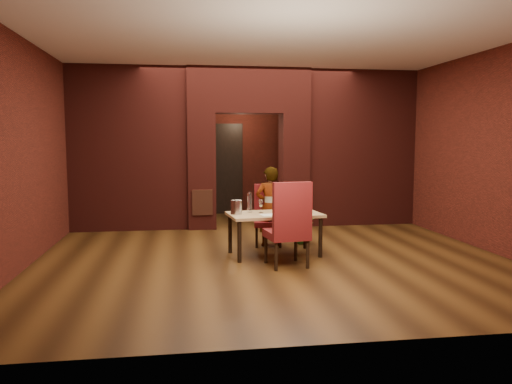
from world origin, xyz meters
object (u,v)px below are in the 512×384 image
chair_far (268,215)px  wine_glass_b (280,206)px  chair_near (287,224)px  wine_glass_a (261,206)px  wine_glass_c (286,207)px  water_bottle (250,202)px  potted_plant (302,231)px  person_seated (270,207)px  wine_bucket (236,207)px  dining_table (274,234)px

chair_far → wine_glass_b: bearing=-76.8°
chair_far → chair_near: 1.38m
wine_glass_a → chair_near: bearing=-70.7°
wine_glass_c → water_bottle: 0.58m
wine_glass_b → potted_plant: (0.54, 0.81, -0.54)m
water_bottle → potted_plant: 1.32m
person_seated → potted_plant: person_seated is taller
person_seated → wine_bucket: 0.95m
chair_near → wine_glass_a: 0.78m
dining_table → wine_bucket: size_ratio=6.55×
wine_glass_c → water_bottle: (-0.54, 0.20, 0.06)m
wine_glass_b → wine_glass_c: bearing=-12.3°
wine_glass_b → potted_plant: 1.12m
dining_table → person_seated: 0.75m
chair_far → wine_glass_c: 0.80m
dining_table → person_seated: (0.05, 0.67, 0.34)m
potted_plant → water_bottle: bearing=-147.4°
dining_table → chair_near: 0.73m
person_seated → dining_table: bearing=91.4°
dining_table → person_seated: person_seated is taller
chair_far → wine_bucket: (-0.62, -0.73, 0.25)m
chair_near → water_bottle: bearing=-71.5°
wine_glass_a → wine_glass_b: bearing=-13.5°
chair_far → chair_near: size_ratio=0.85×
person_seated → wine_glass_b: person_seated is taller
wine_glass_c → potted_plant: size_ratio=0.43×
person_seated → potted_plant: (0.58, 0.13, -0.45)m
chair_far → potted_plant: 0.68m
dining_table → wine_bucket: 0.73m
person_seated → potted_plant: 0.74m
wine_glass_c → potted_plant: wine_glass_c is taller
wine_glass_b → wine_bucket: size_ratio=0.98×
chair_near → wine_glass_a: bearing=-78.8°
potted_plant → wine_glass_b: bearing=-123.5°
dining_table → wine_glass_b: bearing=-19.3°
potted_plant → chair_far: bearing=-172.0°
person_seated → wine_glass_b: 0.70m
wine_glass_a → potted_plant: wine_glass_a is taller
chair_near → water_bottle: (-0.41, 0.83, 0.21)m
chair_near → water_bottle: chair_near is taller
dining_table → water_bottle: size_ratio=4.40×
dining_table → water_bottle: bearing=150.0°
chair_near → wine_glass_c: 0.66m
wine_glass_a → water_bottle: 0.20m
dining_table → potted_plant: dining_table is taller
dining_table → wine_glass_c: size_ratio=7.37×
wine_glass_a → wine_glass_b: 0.30m
person_seated → chair_far: bearing=-47.7°
wine_bucket → wine_glass_c: bearing=-1.3°
wine_glass_c → wine_bucket: (-0.77, 0.02, 0.01)m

